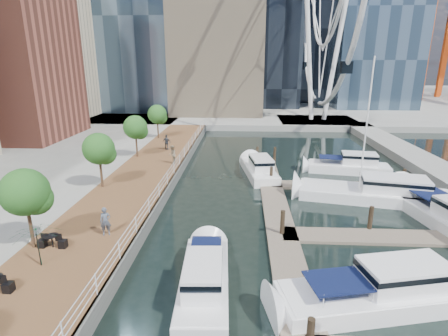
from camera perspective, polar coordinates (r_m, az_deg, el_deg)
ground at (r=17.03m, az=1.46°, el=-23.35°), size 520.00×520.00×0.00m
boardwalk at (r=31.34m, az=-14.37°, el=-3.32°), size 6.00×60.00×1.00m
seawall at (r=30.58m, az=-8.99°, el=-3.50°), size 0.25×60.00×1.00m
land_far at (r=115.51m, az=3.05°, el=11.51°), size 200.00×114.00×1.00m
breakwater at (r=39.85m, az=32.61°, el=-1.21°), size 4.00×60.00×1.00m
pier at (r=67.27m, az=14.97°, el=7.22°), size 14.00×12.00×1.00m
railing at (r=30.27m, az=-9.26°, el=-1.67°), size 0.10×60.00×1.05m
floating_docks at (r=26.41m, az=19.88°, el=-7.70°), size 16.00×34.00×2.60m
street_trees at (r=30.21m, az=-19.79°, el=2.96°), size 2.60×42.60×4.60m
yacht_foreground at (r=19.18m, az=23.83°, el=-19.78°), size 10.84×4.96×2.15m
pedestrian_near at (r=22.32m, az=-18.78°, el=-8.25°), size 0.75×0.62×1.76m
pedestrian_mid at (r=36.25m, az=-8.47°, el=2.16°), size 0.80×0.99×1.93m
pedestrian_far at (r=42.46m, az=-9.34°, el=4.17°), size 1.13×0.73×1.79m
moored_yachts at (r=30.09m, az=22.87°, el=-6.03°), size 20.97×36.76×11.50m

